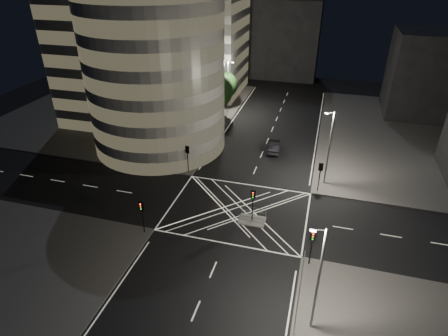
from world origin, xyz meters
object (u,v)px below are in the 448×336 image
(street_lamp_left_near, at_px, (195,122))
(street_lamp_right_near, at_px, (318,278))
(central_island, at_px, (252,220))
(sedan, at_px, (274,146))
(street_lamp_left_far, at_px, (228,86))
(street_lamp_right_far, at_px, (329,146))
(traffic_signal_fl, at_px, (187,154))
(traffic_signal_nr, at_px, (312,241))
(traffic_signal_island, at_px, (253,200))
(traffic_signal_fr, at_px, (320,172))
(traffic_signal_nl, at_px, (142,211))

(street_lamp_left_near, height_order, street_lamp_right_near, same)
(central_island, distance_m, sedan, 18.25)
(street_lamp_left_far, bearing_deg, sedan, -50.51)
(street_lamp_right_far, bearing_deg, street_lamp_right_near, -90.00)
(traffic_signal_fl, xyz_separation_m, street_lamp_left_far, (-0.64, 23.20, 2.63))
(traffic_signal_nr, bearing_deg, central_island, 142.07)
(street_lamp_left_near, bearing_deg, traffic_signal_nr, -45.87)
(central_island, bearing_deg, traffic_signal_island, 0.00)
(central_island, relative_size, traffic_signal_nr, 0.75)
(traffic_signal_fr, height_order, street_lamp_left_far, street_lamp_left_far)
(traffic_signal_nl, bearing_deg, traffic_signal_island, 26.14)
(traffic_signal_fr, relative_size, traffic_signal_nr, 1.00)
(traffic_signal_fl, distance_m, traffic_signal_fr, 17.60)
(traffic_signal_nr, relative_size, street_lamp_left_near, 0.40)
(traffic_signal_island, bearing_deg, traffic_signal_fr, 50.67)
(traffic_signal_fr, distance_m, traffic_signal_island, 10.73)
(sedan, bearing_deg, street_lamp_right_near, 98.62)
(central_island, relative_size, traffic_signal_fl, 0.75)
(traffic_signal_fl, height_order, street_lamp_right_near, street_lamp_right_near)
(traffic_signal_fr, xyz_separation_m, street_lamp_left_far, (-18.24, 23.20, 2.63))
(traffic_signal_fl, xyz_separation_m, traffic_signal_island, (10.80, -8.30, 0.00))
(traffic_signal_nr, xyz_separation_m, street_lamp_left_far, (-18.24, 36.80, 2.63))
(central_island, distance_m, traffic_signal_nl, 12.36)
(central_island, relative_size, street_lamp_right_far, 0.30)
(street_lamp_right_far, bearing_deg, traffic_signal_nr, -92.30)
(traffic_signal_fl, relative_size, street_lamp_left_far, 0.40)
(traffic_signal_island, height_order, street_lamp_right_far, street_lamp_right_far)
(central_island, relative_size, traffic_signal_fr, 0.75)
(street_lamp_right_far, bearing_deg, street_lamp_left_near, 170.97)
(traffic_signal_island, distance_m, street_lamp_left_near, 17.89)
(traffic_signal_fl, height_order, traffic_signal_nr, same)
(traffic_signal_nr, relative_size, sedan, 0.80)
(street_lamp_right_far, xyz_separation_m, street_lamp_right_near, (0.00, -23.00, 0.00))
(traffic_signal_fl, relative_size, traffic_signal_nl, 1.00)
(traffic_signal_nr, distance_m, street_lamp_right_far, 16.03)
(traffic_signal_fl, relative_size, street_lamp_right_far, 0.40)
(traffic_signal_nr, distance_m, street_lamp_right_near, 7.69)
(traffic_signal_fl, xyz_separation_m, street_lamp_right_near, (18.24, -20.80, 2.63))
(traffic_signal_nr, height_order, sedan, traffic_signal_nr)
(street_lamp_right_far, height_order, sedan, street_lamp_right_far)
(traffic_signal_fr, xyz_separation_m, traffic_signal_island, (-6.80, -8.30, 0.00))
(traffic_signal_fl, bearing_deg, traffic_signal_fr, 0.00)
(traffic_signal_nl, relative_size, street_lamp_right_far, 0.40)
(traffic_signal_nl, xyz_separation_m, street_lamp_right_far, (18.24, 15.80, 2.63))
(central_island, height_order, traffic_signal_fr, traffic_signal_fr)
(traffic_signal_nl, xyz_separation_m, street_lamp_left_far, (-0.64, 36.80, 2.63))
(traffic_signal_fl, relative_size, sedan, 0.80)
(central_island, relative_size, street_lamp_left_near, 0.30)
(traffic_signal_nr, distance_m, street_lamp_left_far, 41.15)
(street_lamp_left_near, distance_m, street_lamp_right_near, 32.13)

